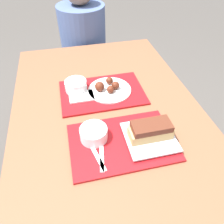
{
  "coord_description": "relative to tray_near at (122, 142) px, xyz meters",
  "views": [
    {
      "loc": [
        -0.16,
        -0.74,
        1.49
      ],
      "look_at": [
        0.01,
        -0.01,
        0.8
      ],
      "focal_mm": 35.0,
      "sensor_mm": 36.0,
      "label": 1
    }
  ],
  "objects": [
    {
      "name": "person_seated_across",
      "position": [
        -0.02,
        1.17,
        -0.01
      ],
      "size": [
        0.37,
        0.37,
        0.72
      ],
      "color": "#4C6093",
      "rests_on": "picnic_bench_far"
    },
    {
      "name": "tray_near",
      "position": [
        0.0,
        0.0,
        0.0
      ],
      "size": [
        0.44,
        0.3,
        0.01
      ],
      "color": "#B21419",
      "rests_on": "picnic_table"
    },
    {
      "name": "bowl_coleslaw_far",
      "position": [
        -0.15,
        0.4,
        0.04
      ],
      "size": [
        0.12,
        0.12,
        0.06
      ],
      "color": "white",
      "rests_on": "tray_far"
    },
    {
      "name": "plastic_fork_near",
      "position": [
        -0.12,
        -0.04,
        0.01
      ],
      "size": [
        0.05,
        0.17,
        0.0
      ],
      "color": "white",
      "rests_on": "tray_near"
    },
    {
      "name": "bowl_coleslaw_near",
      "position": [
        -0.11,
        0.04,
        0.04
      ],
      "size": [
        0.12,
        0.12,
        0.06
      ],
      "color": "white",
      "rests_on": "tray_near"
    },
    {
      "name": "plastic_knife_near",
      "position": [
        -0.1,
        -0.04,
        0.01
      ],
      "size": [
        0.04,
        0.17,
        0.0
      ],
      "color": "white",
      "rests_on": "tray_near"
    },
    {
      "name": "picnic_bench_far",
      "position": [
        -0.02,
        1.17,
        -0.37
      ],
      "size": [
        0.89,
        0.28,
        0.46
      ],
      "color": "brown",
      "rests_on": "ground_plane"
    },
    {
      "name": "brisket_sandwich_plate",
      "position": [
        0.12,
        -0.01,
        0.04
      ],
      "size": [
        0.21,
        0.21,
        0.09
      ],
      "color": "white",
      "rests_on": "tray_near"
    },
    {
      "name": "napkin_far",
      "position": [
        -0.13,
        0.34,
        0.01
      ],
      "size": [
        0.13,
        0.09,
        0.01
      ],
      "color": "white",
      "rests_on": "tray_far"
    },
    {
      "name": "ground_plane",
      "position": [
        -0.02,
        0.17,
        -0.76
      ],
      "size": [
        12.0,
        12.0,
        0.0
      ],
      "primitive_type": "plane",
      "color": "#4C4742"
    },
    {
      "name": "picnic_table",
      "position": [
        -0.02,
        0.17,
        -0.1
      ],
      "size": [
        0.94,
        1.56,
        0.76
      ],
      "color": "brown",
      "rests_on": "ground_plane"
    },
    {
      "name": "tray_far",
      "position": [
        -0.01,
        0.36,
        0.0
      ],
      "size": [
        0.44,
        0.3,
        0.01
      ],
      "color": "#B21419",
      "rests_on": "picnic_table"
    },
    {
      "name": "wings_plate_far",
      "position": [
        0.02,
        0.36,
        0.02
      ],
      "size": [
        0.23,
        0.23,
        0.06
      ],
      "color": "white",
      "rests_on": "tray_far"
    }
  ]
}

